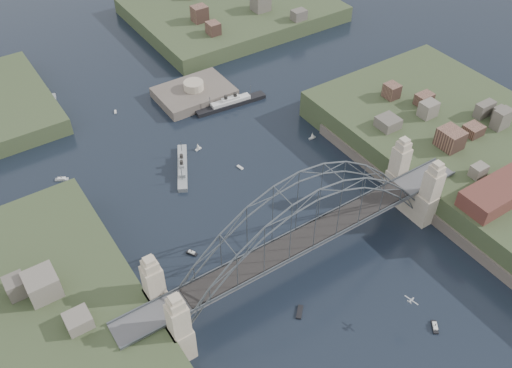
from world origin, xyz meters
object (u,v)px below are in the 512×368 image
(fort_island, at_px, (195,98))
(wharf_shed, at_px, (501,191))
(bridge, at_px, (305,226))
(ocean_liner, at_px, (231,103))
(naval_cruiser_far, at_px, (52,108))
(naval_cruiser_near, at_px, (182,167))

(fort_island, relative_size, wharf_shed, 1.10)
(bridge, height_order, wharf_shed, bridge)
(ocean_liner, bearing_deg, fort_island, 124.98)
(naval_cruiser_far, bearing_deg, wharf_shed, -55.14)
(bridge, distance_m, ocean_liner, 64.09)
(naval_cruiser_near, relative_size, ocean_liner, 0.75)
(fort_island, relative_size, naval_cruiser_near, 1.31)
(ocean_liner, bearing_deg, naval_cruiser_near, -145.20)
(bridge, distance_m, wharf_shed, 46.23)
(bridge, xyz_separation_m, fort_island, (12.00, 70.00, -12.66))
(ocean_liner, bearing_deg, naval_cruiser_far, 149.41)
(naval_cruiser_far, bearing_deg, fort_island, -23.77)
(bridge, relative_size, naval_cruiser_far, 5.47)
(fort_island, height_order, naval_cruiser_far, fort_island)
(naval_cruiser_far, xyz_separation_m, ocean_liner, (45.12, -26.68, 0.03))
(bridge, bearing_deg, fort_island, 80.27)
(wharf_shed, distance_m, naval_cruiser_near, 76.38)
(bridge, xyz_separation_m, naval_cruiser_far, (-26.24, 86.84, -11.51))
(naval_cruiser_far, bearing_deg, ocean_liner, -30.59)
(fort_island, xyz_separation_m, naval_cruiser_far, (-38.24, 16.84, 1.15))
(naval_cruiser_near, bearing_deg, wharf_shed, -48.01)
(wharf_shed, bearing_deg, ocean_liner, 108.71)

